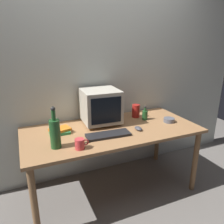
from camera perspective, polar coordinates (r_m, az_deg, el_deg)
The scene contains 12 objects.
ground_plane at distance 2.62m, azimuth 0.00°, elevation -19.32°, with size 6.00×6.00×0.00m, color slate.
back_wall at distance 2.54m, azimuth -4.30°, elevation 10.38°, with size 4.00×0.08×2.50m, color beige.
desk at distance 2.28m, azimuth 0.00°, elevation -6.14°, with size 1.77×0.83×0.73m.
crt_monitor at distance 2.33m, azimuth -3.02°, elevation 1.55°, with size 0.40×0.40×0.37m.
keyboard at distance 2.08m, azimuth -0.98°, elevation -5.95°, with size 0.42×0.15×0.02m, color black.
computer_mouse at distance 2.22m, azimuth 6.86°, elevation -4.26°, with size 0.06×0.10×0.04m, color #3F3F47.
bottle_tall at distance 1.88m, azimuth -14.60°, elevation -5.21°, with size 0.09×0.09×0.36m.
bottle_short at distance 2.50m, azimuth 8.54°, elevation -0.68°, with size 0.06×0.06×0.16m.
book_stack at distance 2.19m, azimuth -13.43°, elevation -4.79°, with size 0.22×0.17×0.05m.
mug at distance 1.85m, azimuth -8.31°, elevation -8.18°, with size 0.12×0.08×0.09m.
cd_spindle at distance 2.50m, azimuth 14.61°, elevation -2.04°, with size 0.12×0.12×0.04m, color #595B66.
metal_canister at distance 2.57m, azimuth 6.22°, elevation 0.28°, with size 0.09×0.09×0.15m, color #A51E19.
Camera 1 is at (-0.82, -1.90, 1.61)m, focal length 35.16 mm.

